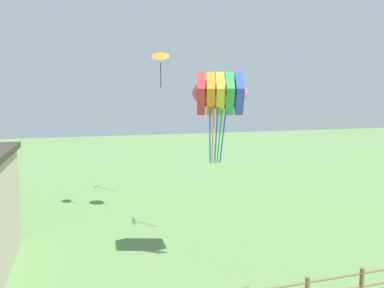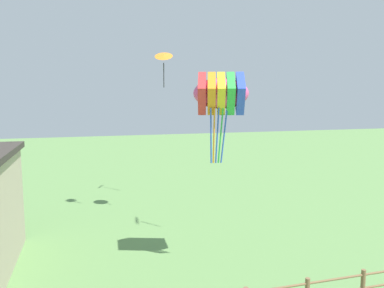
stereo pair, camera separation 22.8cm
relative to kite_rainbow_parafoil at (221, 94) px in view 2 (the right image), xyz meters
name	(u,v)px [view 2 (the right image)]	position (x,y,z in m)	size (l,w,h in m)	color
kite_rainbow_parafoil	(221,94)	(0.00, 0.00, 0.00)	(2.35, 2.06, 3.26)	#E54C8C
kite_orange_delta	(164,57)	(-0.72, 6.38, 1.93)	(1.12, 1.06, 1.86)	orange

